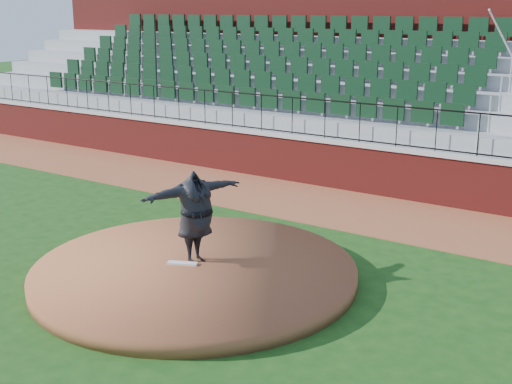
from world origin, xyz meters
TOP-DOWN VIEW (x-y plane):
  - ground at (0.00, 0.00)m, footprint 90.00×90.00m
  - warning_track at (0.00, 5.40)m, footprint 34.00×3.20m
  - field_wall at (0.00, 7.00)m, footprint 34.00×0.35m
  - wall_cap at (0.00, 7.00)m, footprint 34.00×0.45m
  - wall_railing at (0.00, 7.00)m, footprint 34.00×0.05m
  - seating_stands at (0.00, 9.72)m, footprint 34.00×5.10m
  - concourse_wall at (0.00, 12.52)m, footprint 34.00×0.50m
  - pitchers_mound at (-0.30, 0.01)m, footprint 5.73×5.73m
  - pitching_rubber at (-0.51, -0.08)m, footprint 0.54×0.34m
  - pitcher at (-0.40, 0.18)m, footprint 1.13×2.12m

SIDE VIEW (x-z plane):
  - ground at x=0.00m, z-range 0.00..0.00m
  - warning_track at x=0.00m, z-range 0.00..0.01m
  - pitchers_mound at x=-0.30m, z-range 0.00..0.25m
  - pitching_rubber at x=-0.51m, z-range 0.25..0.29m
  - field_wall at x=0.00m, z-range 0.00..1.20m
  - pitcher at x=-0.40m, z-range 0.25..1.92m
  - wall_cap at x=0.00m, z-range 1.20..1.30m
  - wall_railing at x=0.00m, z-range 1.30..2.30m
  - seating_stands at x=0.00m, z-range 0.00..4.60m
  - concourse_wall at x=0.00m, z-range 0.00..5.50m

